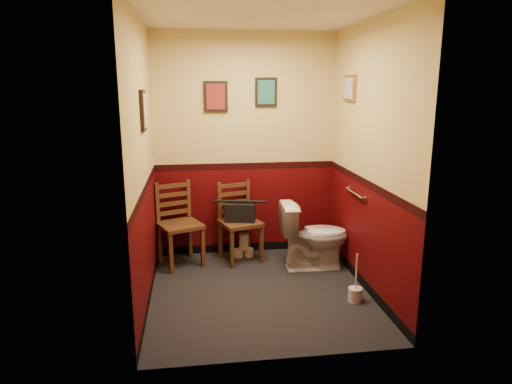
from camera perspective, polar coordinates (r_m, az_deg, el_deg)
The scene contains 17 objects.
floor at distance 4.82m, azimuth 0.42°, elevation -12.33°, with size 2.20×2.40×0.00m, color black.
ceiling at distance 4.40m, azimuth 0.48°, elevation 21.32°, with size 2.20×2.40×0.00m, color silver.
wall_back at distance 5.59m, azimuth -1.35°, elevation 5.69°, with size 2.20×2.70×0.00m, color #430407.
wall_front at distance 3.25m, azimuth 3.52°, elevation 0.25°, with size 2.20×2.70×0.00m, color #430407.
wall_left at distance 4.39m, azimuth -13.92°, elevation 3.27°, with size 2.40×2.70×0.00m, color #430407.
wall_right at distance 4.70m, azimuth 13.87°, elevation 3.89°, with size 2.40×2.70×0.00m, color #430407.
grab_bar at distance 4.99m, azimuth 12.25°, elevation -0.18°, with size 0.05×0.56×0.06m.
framed_print_back_a at distance 5.50m, azimuth -5.06°, elevation 11.80°, with size 0.28×0.04×0.36m.
framed_print_back_b at distance 5.56m, azimuth 1.26°, elevation 12.37°, with size 0.26×0.04×0.34m.
framed_print_left at distance 4.44m, azimuth -13.88°, elevation 9.87°, with size 0.04×0.30×0.38m.
framed_print_right at distance 5.20m, azimuth 11.61°, elevation 12.61°, with size 0.04×0.34×0.28m.
toilet at distance 5.32m, azimuth 7.28°, elevation -5.48°, with size 0.44×0.78×0.77m, color white.
toilet_brush at distance 4.70m, azimuth 12.30°, elevation -12.30°, with size 0.14×0.14×0.49m.
chair_left at distance 5.45m, azimuth -9.64°, elevation -3.98°, with size 0.59×0.59×0.97m.
chair_right at distance 5.51m, azimuth -2.16°, elevation -3.73°, with size 0.55×0.55×0.95m.
handbag at distance 5.44m, azimuth -1.99°, elevation -2.51°, with size 0.38×0.25×0.26m.
tp_stack at distance 5.67m, azimuth -1.54°, elevation -6.90°, with size 0.24×0.15×0.31m.
Camera 1 is at (-0.63, -4.31, 2.07)m, focal length 32.00 mm.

